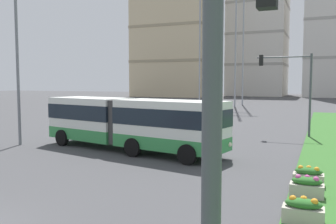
# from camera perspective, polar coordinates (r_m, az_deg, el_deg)

# --- Properties ---
(articulated_bus) EXTENTS (12.06, 4.92, 3.00)m
(articulated_bus) POSITION_cam_1_polar(r_m,az_deg,el_deg) (21.07, -5.97, -1.61)
(articulated_bus) COLOR silver
(articulated_bus) RESTS_ON ground
(car_white_van) EXTENTS (4.45, 2.12, 1.58)m
(car_white_van) POSITION_cam_1_polar(r_m,az_deg,el_deg) (31.03, -6.19, -1.27)
(car_white_van) COLOR silver
(car_white_van) RESTS_ON ground
(flower_planter_1) EXTENTS (1.10, 0.56, 0.74)m
(flower_planter_1) POSITION_cam_1_polar(r_m,az_deg,el_deg) (11.01, 20.50, -14.30)
(flower_planter_1) COLOR #B7AD9E
(flower_planter_1) RESTS_ON grass_median
(flower_planter_2) EXTENTS (1.10, 0.56, 0.74)m
(flower_planter_2) POSITION_cam_1_polar(r_m,az_deg,el_deg) (13.39, 21.00, -10.91)
(flower_planter_2) COLOR #B7AD9E
(flower_planter_2) RESTS_ON grass_median
(flower_planter_3) EXTENTS (1.10, 0.56, 0.74)m
(flower_planter_3) POSITION_cam_1_polar(r_m,az_deg,el_deg) (14.83, 21.22, -9.39)
(flower_planter_3) COLOR #B7AD9E
(flower_planter_3) RESTS_ON grass_median
(traffic_light_far_right) EXTENTS (3.86, 0.28, 5.99)m
(traffic_light_far_right) POSITION_cam_1_polar(r_m,az_deg,el_deg) (27.78, 18.96, 4.77)
(traffic_light_far_right) COLOR #474C51
(traffic_light_far_right) RESTS_ON ground
(traffic_light_near_right) EXTENTS (0.28, 3.20, 5.82)m
(traffic_light_near_right) POSITION_cam_1_polar(r_m,az_deg,el_deg) (3.80, 11.27, 5.03)
(traffic_light_near_right) COLOR #474C51
(traffic_light_near_right) RESTS_ON ground
(streetlight_left) EXTENTS (0.70, 0.28, 9.47)m
(streetlight_left) POSITION_cam_1_polar(r_m,az_deg,el_deg) (24.66, -22.60, 7.18)
(streetlight_left) COLOR slate
(streetlight_left) RESTS_ON ground
(apartment_tower_west) EXTENTS (20.74, 15.40, 46.87)m
(apartment_tower_west) POSITION_cam_1_polar(r_m,az_deg,el_deg) (105.37, 0.93, 15.33)
(apartment_tower_west) COLOR beige
(apartment_tower_west) RESTS_ON ground
(apartment_tower_westcentre) EXTENTS (16.43, 19.00, 35.21)m
(apartment_tower_westcentre) POSITION_cam_1_polar(r_m,az_deg,el_deg) (115.49, 14.07, 11.33)
(apartment_tower_westcentre) COLOR silver
(apartment_tower_westcentre) RESTS_ON ground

